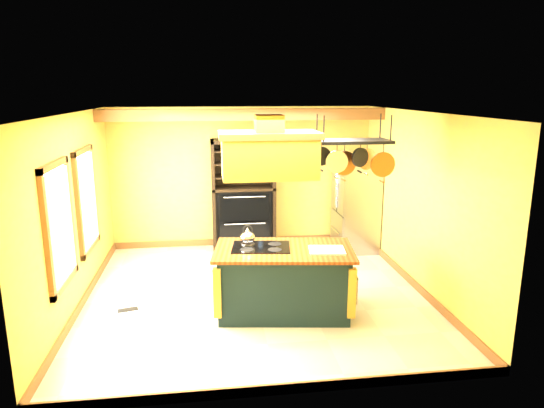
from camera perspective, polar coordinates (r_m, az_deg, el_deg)
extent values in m
plane|color=beige|center=(7.44, -1.97, -10.57)|extent=(5.00, 5.00, 0.00)
plane|color=white|center=(6.81, -2.15, 10.69)|extent=(5.00, 5.00, 0.00)
cube|color=#BF9746|center=(9.44, -3.53, 3.15)|extent=(5.00, 0.02, 2.70)
cube|color=#BF9746|center=(4.63, 0.99, -7.71)|extent=(5.00, 0.02, 2.70)
cube|color=#BF9746|center=(7.21, -22.24, -1.01)|extent=(0.02, 5.00, 2.70)
cube|color=#BF9746|center=(7.65, 16.93, 0.19)|extent=(0.02, 5.00, 2.70)
cube|color=brown|center=(8.51, -3.26, 10.46)|extent=(5.00, 0.15, 0.20)
cube|color=brown|center=(6.45, -23.75, -2.31)|extent=(0.06, 1.06, 1.56)
cube|color=white|center=(6.44, -23.53, -2.30)|extent=(0.02, 0.85, 1.34)
cube|color=brown|center=(7.76, -20.98, 0.44)|extent=(0.06, 1.06, 1.56)
cube|color=white|center=(7.75, -20.80, 0.45)|extent=(0.02, 0.85, 1.34)
cube|color=#12262B|center=(6.72, 1.39, -9.16)|extent=(1.83, 1.15, 0.88)
cube|color=brown|center=(6.56, 1.41, -5.45)|extent=(1.99, 1.28, 0.04)
cube|color=black|center=(6.60, -1.30, -5.09)|extent=(0.84, 0.64, 0.01)
ellipsoid|color=silver|center=(6.70, -2.88, -3.90)|extent=(0.20, 0.20, 0.16)
cube|color=white|center=(6.51, 6.47, -5.41)|extent=(0.51, 0.42, 0.02)
cube|color=#CB8932|center=(6.24, -0.34, 5.44)|extent=(1.21, 0.65, 0.51)
cube|color=brown|center=(6.21, -0.35, 8.14)|extent=(1.28, 0.72, 0.08)
cube|color=#CB8932|center=(6.20, -0.35, 9.11)|extent=(0.35, 0.35, 0.29)
cube|color=black|center=(6.45, 9.47, 7.30)|extent=(0.97, 0.48, 0.04)
cylinder|color=black|center=(6.13, 6.12, 8.72)|extent=(0.02, 0.02, 0.35)
cylinder|color=black|center=(6.76, 12.63, 8.90)|extent=(0.02, 0.02, 0.35)
cylinder|color=black|center=(6.47, 5.85, 5.63)|extent=(0.25, 0.03, 0.25)
cylinder|color=silver|center=(6.33, 7.62, 4.96)|extent=(0.29, 0.03, 0.29)
cylinder|color=#BE6D2F|center=(6.56, 8.48, 4.78)|extent=(0.33, 0.03, 0.33)
cylinder|color=black|center=(6.41, 10.32, 5.42)|extent=(0.25, 0.03, 0.25)
cylinder|color=silver|center=(6.64, 11.08, 5.23)|extent=(0.29, 0.03, 0.29)
cylinder|color=#BE6D2F|center=(6.52, 12.89, 4.55)|extent=(0.33, 0.03, 0.33)
cube|color=#999CA1|center=(9.36, 9.89, -0.28)|extent=(0.70, 0.86, 1.69)
cube|color=#999CA1|center=(8.97, 8.16, 1.63)|extent=(0.03, 0.41, 0.91)
cube|color=#999CA1|center=(9.38, 7.46, 2.16)|extent=(0.03, 0.41, 0.91)
cube|color=#999CA1|center=(9.37, 7.64, -3.06)|extent=(0.03, 0.83, 0.71)
cube|color=black|center=(9.58, 9.70, -5.01)|extent=(0.67, 0.82, 0.06)
cube|color=black|center=(9.45, -3.48, 1.34)|extent=(1.19, 0.06, 2.11)
cube|color=black|center=(9.21, -6.89, 0.95)|extent=(0.06, 0.50, 2.11)
cube|color=black|center=(9.29, 0.11, 1.16)|extent=(0.06, 0.50, 2.11)
cube|color=black|center=(9.20, -3.39, 1.89)|extent=(1.19, 0.50, 0.05)
cube|color=black|center=(9.36, -3.36, -1.47)|extent=(1.07, 0.40, 1.13)
cube|color=black|center=(9.01, -3.23, -0.45)|extent=(0.93, 0.04, 0.50)
cube|color=black|center=(9.14, -3.19, -3.52)|extent=(0.93, 0.04, 0.46)
cube|color=black|center=(9.16, -3.41, 3.30)|extent=(1.07, 0.44, 0.02)
cube|color=black|center=(9.12, -3.43, 4.83)|extent=(1.07, 0.44, 0.02)
cube|color=black|center=(9.09, -3.45, 6.32)|extent=(1.07, 0.44, 0.02)
cylinder|color=white|center=(9.09, -5.24, 3.50)|extent=(0.22, 0.22, 0.07)
cylinder|color=#467AC6|center=(9.09, -1.39, 5.46)|extent=(0.10, 0.10, 0.17)
cube|color=black|center=(7.24, -16.61, -11.82)|extent=(0.30, 0.18, 0.01)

